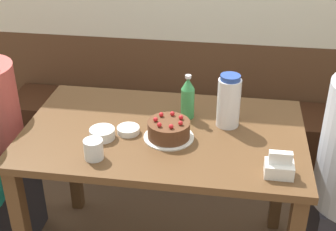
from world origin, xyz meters
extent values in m
cube|color=brown|center=(0.00, 1.05, 0.41)|extent=(4.80, 0.04, 0.83)
cube|color=#381E11|center=(0.00, 0.83, 0.23)|extent=(2.30, 0.38, 0.46)
cube|color=brown|center=(0.00, 0.00, 0.76)|extent=(1.26, 0.77, 0.03)
cube|color=brown|center=(-0.58, 0.33, 0.37)|extent=(0.06, 0.06, 0.74)
cube|color=brown|center=(0.58, 0.33, 0.37)|extent=(0.06, 0.06, 0.74)
cylinder|color=white|center=(0.03, -0.06, 0.78)|extent=(0.22, 0.22, 0.01)
cylinder|color=#56331E|center=(0.03, -0.06, 0.82)|extent=(0.18, 0.18, 0.07)
sphere|color=red|center=(0.09, -0.08, 0.87)|extent=(0.02, 0.02, 0.02)
sphere|color=red|center=(0.08, -0.03, 0.87)|extent=(0.02, 0.02, 0.02)
sphere|color=red|center=(0.04, 0.00, 0.87)|extent=(0.02, 0.02, 0.02)
sphere|color=red|center=(-0.01, -0.02, 0.87)|extent=(0.02, 0.02, 0.02)
sphere|color=red|center=(-0.02, -0.06, 0.87)|extent=(0.02, 0.02, 0.02)
sphere|color=red|center=(0.00, -0.10, 0.87)|extent=(0.02, 0.02, 0.02)
sphere|color=red|center=(0.05, -0.11, 0.87)|extent=(0.02, 0.02, 0.02)
cylinder|color=white|center=(0.28, 0.09, 0.89)|extent=(0.10, 0.10, 0.22)
cylinder|color=#28479E|center=(0.28, 0.09, 1.02)|extent=(0.09, 0.09, 0.02)
cylinder|color=#388E4C|center=(0.09, 0.14, 0.85)|extent=(0.06, 0.06, 0.14)
cone|color=#388E4C|center=(0.09, 0.14, 0.95)|extent=(0.06, 0.06, 0.06)
cylinder|color=silver|center=(0.09, 0.14, 0.99)|extent=(0.03, 0.03, 0.01)
cube|color=white|center=(0.49, -0.26, 0.81)|extent=(0.11, 0.08, 0.05)
cube|color=white|center=(0.49, -0.26, 0.86)|extent=(0.09, 0.03, 0.05)
cylinder|color=white|center=(-0.25, -0.10, 0.80)|extent=(0.11, 0.11, 0.04)
cylinder|color=white|center=(-0.15, -0.04, 0.79)|extent=(0.10, 0.10, 0.03)
cylinder|color=silver|center=(-0.24, -0.26, 0.82)|extent=(0.08, 0.08, 0.08)
cube|color=#33333D|center=(-0.89, 0.04, 0.23)|extent=(0.34, 0.30, 0.45)
camera|label=1|loc=(0.29, -1.77, 1.85)|focal=50.00mm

